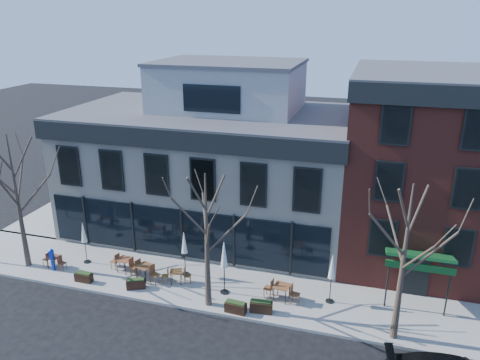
# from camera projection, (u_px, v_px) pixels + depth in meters

# --- Properties ---
(ground) EXTENTS (120.00, 120.00, 0.00)m
(ground) POSITION_uv_depth(u_px,v_px,m) (184.00, 261.00, 28.17)
(ground) COLOR black
(ground) RESTS_ON ground
(sidewalk_front) EXTENTS (33.50, 4.70, 0.15)m
(sidewalk_front) POSITION_uv_depth(u_px,v_px,m) (224.00, 288.00, 25.34)
(sidewalk_front) COLOR gray
(sidewalk_front) RESTS_ON ground
(sidewalk_side) EXTENTS (4.50, 12.00, 0.15)m
(sidewalk_side) POSITION_uv_depth(u_px,v_px,m) (81.00, 203.00, 36.55)
(sidewalk_side) COLOR gray
(sidewalk_side) RESTS_ON ground
(corner_building) EXTENTS (18.39, 10.39, 11.10)m
(corner_building) POSITION_uv_depth(u_px,v_px,m) (212.00, 162.00, 31.12)
(corner_building) COLOR beige
(corner_building) RESTS_ON ground
(red_brick_building) EXTENTS (8.20, 11.78, 11.18)m
(red_brick_building) POSITION_uv_depth(u_px,v_px,m) (419.00, 167.00, 27.30)
(red_brick_building) COLOR maroon
(red_brick_building) RESTS_ON ground
(tree_corner) EXTENTS (3.93, 3.98, 7.92)m
(tree_corner) POSITION_uv_depth(u_px,v_px,m) (18.00, 200.00, 26.09)
(tree_corner) COLOR #382B21
(tree_corner) RESTS_ON sidewalk_front
(tree_mid) EXTENTS (3.50, 3.55, 7.04)m
(tree_mid) POSITION_uv_depth(u_px,v_px,m) (207.00, 240.00, 22.56)
(tree_mid) COLOR #382B21
(tree_mid) RESTS_ON sidewalk_front
(tree_right) EXTENTS (3.72, 3.77, 7.48)m
(tree_right) POSITION_uv_depth(u_px,v_px,m) (403.00, 262.00, 20.09)
(tree_right) COLOR #382B21
(tree_right) RESTS_ON sidewalk_front
(call_box) EXTENTS (0.28, 0.28, 1.39)m
(call_box) POSITION_uv_depth(u_px,v_px,m) (52.00, 259.00, 26.70)
(call_box) COLOR #0D2AAF
(call_box) RESTS_ON sidewalk_front
(cafe_set_0) EXTENTS (1.65, 0.73, 0.85)m
(cafe_set_0) POSITION_uv_depth(u_px,v_px,m) (54.00, 261.00, 27.06)
(cafe_set_0) COLOR brown
(cafe_set_0) RESTS_ON sidewalk_front
(cafe_set_1) EXTENTS (1.89, 0.85, 0.97)m
(cafe_set_1) POSITION_uv_depth(u_px,v_px,m) (124.00, 263.00, 26.65)
(cafe_set_1) COLOR brown
(cafe_set_1) RESTS_ON sidewalk_front
(cafe_set_2) EXTENTS (2.03, 1.06, 1.04)m
(cafe_set_2) POSITION_uv_depth(u_px,v_px,m) (145.00, 271.00, 25.84)
(cafe_set_2) COLOR brown
(cafe_set_2) RESTS_ON sidewalk_front
(cafe_set_3) EXTENTS (1.69, 0.92, 0.87)m
(cafe_set_3) POSITION_uv_depth(u_px,v_px,m) (176.00, 275.00, 25.53)
(cafe_set_3) COLOR brown
(cafe_set_3) RESTS_ON sidewalk_front
(cafe_set_5) EXTENTS (1.98, 0.88, 1.02)m
(cafe_set_5) POSITION_uv_depth(u_px,v_px,m) (282.00, 291.00, 23.99)
(cafe_set_5) COLOR brown
(cafe_set_5) RESTS_ON sidewalk_front
(umbrella_0) EXTENTS (0.41, 0.41, 2.55)m
(umbrella_0) POSITION_uv_depth(u_px,v_px,m) (84.00, 235.00, 27.17)
(umbrella_0) COLOR black
(umbrella_0) RESTS_ON sidewalk_front
(umbrella_2) EXTENTS (0.42, 0.42, 2.61)m
(umbrella_2) POSITION_uv_depth(u_px,v_px,m) (184.00, 245.00, 25.87)
(umbrella_2) COLOR black
(umbrella_2) RESTS_ON sidewalk_front
(umbrella_3) EXTENTS (0.47, 0.47, 2.95)m
(umbrella_3) POSITION_uv_depth(u_px,v_px,m) (224.00, 258.00, 24.07)
(umbrella_3) COLOR black
(umbrella_3) RESTS_ON sidewalk_front
(umbrella_4) EXTENTS (0.43, 0.43, 2.67)m
(umbrella_4) POSITION_uv_depth(u_px,v_px,m) (332.00, 269.00, 23.36)
(umbrella_4) COLOR black
(umbrella_4) RESTS_ON sidewalk_front
(planter_0) EXTENTS (0.98, 0.40, 0.55)m
(planter_0) POSITION_uv_depth(u_px,v_px,m) (84.00, 277.00, 25.71)
(planter_0) COLOR black
(planter_0) RESTS_ON sidewalk_front
(planter_1) EXTENTS (1.07, 0.77, 0.56)m
(planter_1) POSITION_uv_depth(u_px,v_px,m) (136.00, 284.00, 25.08)
(planter_1) COLOR black
(planter_1) RESTS_ON sidewalk_front
(planter_2) EXTENTS (1.09, 0.50, 0.60)m
(planter_2) POSITION_uv_depth(u_px,v_px,m) (236.00, 307.00, 23.05)
(planter_2) COLOR black
(planter_2) RESTS_ON sidewalk_front
(planter_3) EXTENTS (1.15, 0.57, 0.62)m
(planter_3) POSITION_uv_depth(u_px,v_px,m) (261.00, 306.00, 23.10)
(planter_3) COLOR black
(planter_3) RESTS_ON sidewalk_front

